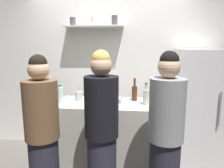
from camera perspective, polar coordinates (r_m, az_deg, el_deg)
name	(u,v)px	position (r m, az deg, el deg)	size (l,w,h in m)	color
back_wall_assembly	(110,69)	(3.40, -0.42, 4.22)	(4.80, 0.32, 2.60)	white
refrigerator	(198,107)	(3.20, 22.25, -5.92)	(0.64, 0.62, 1.62)	white
counter	(112,136)	(2.91, 0.00, -13.99)	(1.46, 0.64, 0.93)	#B7B2A8
baking_pan	(109,99)	(2.83, -0.91, -4.16)	(0.34, 0.24, 0.05)	gray
utensil_holder	(79,96)	(2.90, -9.03, -3.21)	(0.10, 0.10, 0.22)	#B2B2B7
wine_bottle_amber_glass	(134,93)	(2.86, 6.12, -2.32)	(0.07, 0.07, 0.31)	#472814
wine_bottle_pale_glass	(146,96)	(2.68, 9.19, -3.37)	(0.07, 0.07, 0.28)	#B2BFB2
water_bottle_plastic	(60,95)	(2.77, -13.90, -2.93)	(0.08, 0.08, 0.25)	silver
person_blonde	(102,132)	(2.18, -2.82, -13.00)	(0.34, 0.34, 1.63)	#262633
person_brown_jacket	(43,135)	(2.28, -18.34, -13.03)	(0.34, 0.34, 1.59)	#262633
person_grey_hoodie	(166,136)	(2.16, 14.36, -13.60)	(0.34, 0.34, 1.62)	#262633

